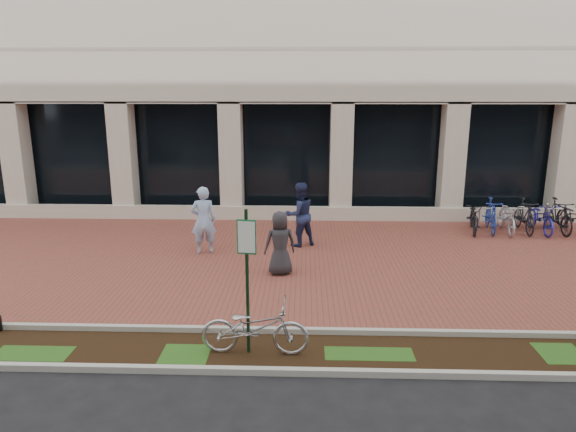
{
  "coord_description": "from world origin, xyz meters",
  "views": [
    {
      "loc": [
        0.7,
        -13.73,
        4.69
      ],
      "look_at": [
        0.26,
        -0.8,
        1.46
      ],
      "focal_mm": 32.0,
      "sensor_mm": 36.0,
      "label": 1
    }
  ],
  "objects_px": {
    "parking_sign": "(247,265)",
    "pedestrian_mid": "(299,214)",
    "locked_bicycle": "(255,328)",
    "bike_rack_cluster": "(524,217)",
    "pedestrian_left": "(203,220)",
    "pedestrian_right": "(280,243)",
    "bollard": "(546,216)"
  },
  "relations": [
    {
      "from": "bollard",
      "to": "pedestrian_left",
      "type": "bearing_deg",
      "value": -165.11
    },
    {
      "from": "locked_bicycle",
      "to": "bike_rack_cluster",
      "type": "relative_size",
      "value": 0.46
    },
    {
      "from": "parking_sign",
      "to": "pedestrian_mid",
      "type": "relative_size",
      "value": 1.37
    },
    {
      "from": "pedestrian_right",
      "to": "bollard",
      "type": "height_order",
      "value": "pedestrian_right"
    },
    {
      "from": "pedestrian_mid",
      "to": "pedestrian_right",
      "type": "bearing_deg",
      "value": 51.82
    },
    {
      "from": "locked_bicycle",
      "to": "pedestrian_left",
      "type": "distance_m",
      "value": 6.19
    },
    {
      "from": "pedestrian_left",
      "to": "bike_rack_cluster",
      "type": "bearing_deg",
      "value": -179.11
    },
    {
      "from": "pedestrian_left",
      "to": "pedestrian_mid",
      "type": "bearing_deg",
      "value": -176.94
    },
    {
      "from": "pedestrian_left",
      "to": "locked_bicycle",
      "type": "bearing_deg",
      "value": 96.14
    },
    {
      "from": "pedestrian_left",
      "to": "pedestrian_right",
      "type": "distance_m",
      "value": 2.86
    },
    {
      "from": "locked_bicycle",
      "to": "bollard",
      "type": "distance_m",
      "value": 12.65
    },
    {
      "from": "bike_rack_cluster",
      "to": "pedestrian_left",
      "type": "bearing_deg",
      "value": -159.18
    },
    {
      "from": "pedestrian_mid",
      "to": "bike_rack_cluster",
      "type": "bearing_deg",
      "value": 165.73
    },
    {
      "from": "pedestrian_left",
      "to": "bollard",
      "type": "relative_size",
      "value": 2.14
    },
    {
      "from": "parking_sign",
      "to": "bike_rack_cluster",
      "type": "distance_m",
      "value": 11.87
    },
    {
      "from": "pedestrian_left",
      "to": "bike_rack_cluster",
      "type": "relative_size",
      "value": 0.46
    },
    {
      "from": "parking_sign",
      "to": "bike_rack_cluster",
      "type": "relative_size",
      "value": 0.63
    },
    {
      "from": "parking_sign",
      "to": "bike_rack_cluster",
      "type": "bearing_deg",
      "value": 52.65
    },
    {
      "from": "bollard",
      "to": "bike_rack_cluster",
      "type": "relative_size",
      "value": 0.22
    },
    {
      "from": "pedestrian_mid",
      "to": "bollard",
      "type": "bearing_deg",
      "value": 166.82
    },
    {
      "from": "pedestrian_left",
      "to": "bollard",
      "type": "distance_m",
      "value": 11.55
    },
    {
      "from": "pedestrian_left",
      "to": "bollard",
      "type": "bearing_deg",
      "value": -178.35
    },
    {
      "from": "parking_sign",
      "to": "pedestrian_right",
      "type": "distance_m",
      "value": 4.22
    },
    {
      "from": "locked_bicycle",
      "to": "bike_rack_cluster",
      "type": "distance_m",
      "value": 11.74
    },
    {
      "from": "pedestrian_right",
      "to": "locked_bicycle",
      "type": "bearing_deg",
      "value": 70.65
    },
    {
      "from": "pedestrian_right",
      "to": "bike_rack_cluster",
      "type": "distance_m",
      "value": 9.03
    },
    {
      "from": "parking_sign",
      "to": "pedestrian_left",
      "type": "relative_size",
      "value": 1.36
    },
    {
      "from": "bollard",
      "to": "bike_rack_cluster",
      "type": "bearing_deg",
      "value": -156.92
    },
    {
      "from": "pedestrian_right",
      "to": "bollard",
      "type": "distance_m",
      "value": 10.0
    },
    {
      "from": "pedestrian_right",
      "to": "pedestrian_mid",
      "type": "bearing_deg",
      "value": -116.46
    },
    {
      "from": "parking_sign",
      "to": "pedestrian_mid",
      "type": "height_order",
      "value": "parking_sign"
    },
    {
      "from": "pedestrian_right",
      "to": "pedestrian_left",
      "type": "bearing_deg",
      "value": -52.15
    }
  ]
}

